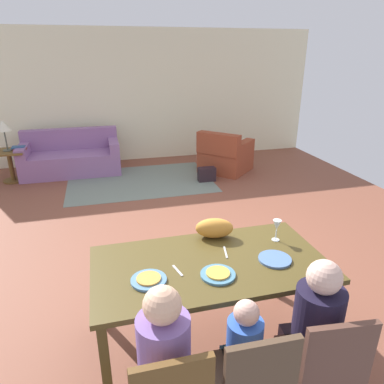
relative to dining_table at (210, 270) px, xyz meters
The scene contains 25 objects.
ground_plane 2.30m from the dining_table, 82.42° to the left, with size 7.42×6.69×0.02m, color brown.
back_wall 5.62m from the dining_table, 87.03° to the left, with size 7.42×0.10×2.70m, color beige.
dining_table is the anchor object (origin of this frame).
plate_near_man 0.50m from the dining_table, 166.05° to the right, with size 0.25×0.25×0.02m, color #5382A7.
pizza_near_man 0.51m from the dining_table, 166.05° to the right, with size 0.17×0.17×0.01m, color gold.
plate_near_child 0.20m from the dining_table, 90.00° to the right, with size 0.25×0.25×0.02m, color teal.
pizza_near_child 0.20m from the dining_table, 90.00° to the right, with size 0.17×0.17×0.01m, color gold.
plate_near_woman 0.50m from the dining_table, 11.70° to the right, with size 0.25×0.25×0.02m, color #5073A6.
wine_glass 0.69m from the dining_table, 15.89° to the left, with size 0.07×0.07×0.19m.
fork 0.28m from the dining_table, 169.26° to the right, with size 0.02×0.15×0.01m, color silver.
knife 0.20m from the dining_table, 32.31° to the left, with size 0.01×0.17×0.01m, color silver.
person_man 0.83m from the dining_table, 126.70° to the right, with size 0.30×0.40×1.11m.
dining_chair_child 0.85m from the dining_table, 90.17° to the right, with size 0.43×0.43×0.87m.
person_child 0.70m from the dining_table, 89.92° to the right, with size 0.22×0.29×0.92m.
dining_chair_woman 0.97m from the dining_table, 60.02° to the right, with size 0.46×0.46×0.87m.
person_woman 0.83m from the dining_table, 53.08° to the right, with size 0.31×0.41×1.11m.
cat 0.42m from the dining_table, 67.55° to the left, with size 0.32×0.16×0.17m, color orange.
area_rug 4.09m from the dining_table, 91.04° to the left, with size 2.60×1.80×0.01m, color slate.
couch 5.08m from the dining_table, 104.89° to the left, with size 1.83×0.86×0.82m.
armchair 4.52m from the dining_table, 68.75° to the left, with size 1.21×1.21×0.82m.
side_table 5.20m from the dining_table, 116.80° to the left, with size 0.56×0.56×0.58m.
table_lamp 5.20m from the dining_table, 116.80° to the left, with size 0.26×0.26×0.54m.
book_lower 5.13m from the dining_table, 114.68° to the left, with size 0.22×0.16×0.03m, color brown.
book_upper 5.18m from the dining_table, 114.84° to the left, with size 0.22×0.16×0.03m, color #2C507F.
handbag 3.94m from the dining_table, 73.28° to the left, with size 0.32×0.16×0.26m, color black.
Camera 1 is at (-1.00, -3.60, 2.24)m, focal length 33.09 mm.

